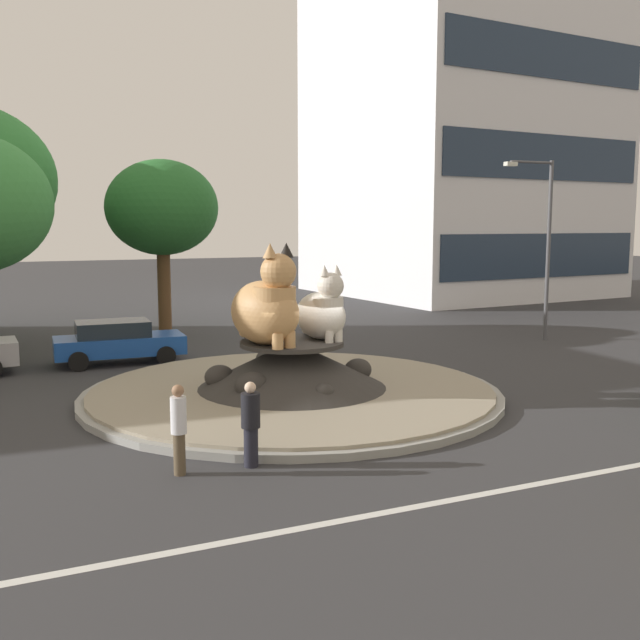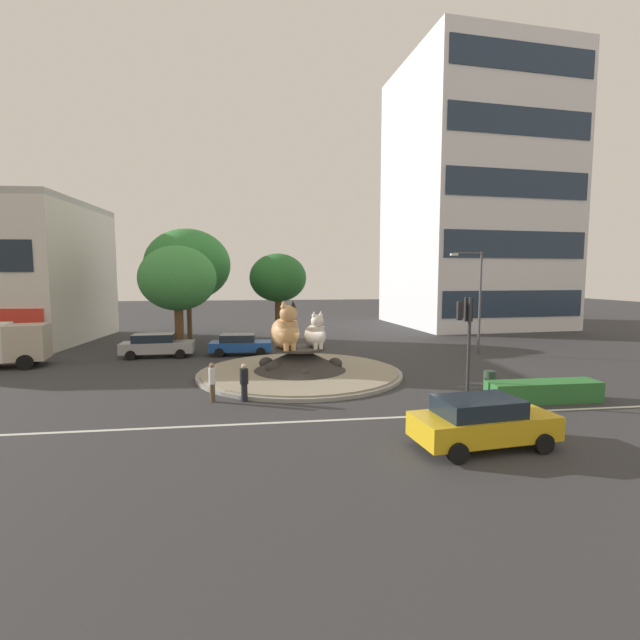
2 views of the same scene
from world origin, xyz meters
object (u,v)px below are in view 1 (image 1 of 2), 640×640
office_tower (460,79)px  pedestrian_white_shirt (179,426)px  pedestrian_black_shirt (251,422)px  cat_statue_white (323,312)px  second_tree_near_tower (162,209)px  streetlight_arm (544,236)px  parked_car_right (118,341)px  cat_statue_calico (268,308)px

office_tower → pedestrian_white_shirt: size_ratio=16.38×
pedestrian_black_shirt → pedestrian_white_shirt: size_ratio=0.97×
office_tower → cat_statue_white: bearing=-135.9°
second_tree_near_tower → streetlight_arm: (13.55, -8.14, -1.15)m
pedestrian_white_shirt → cat_statue_white: bearing=30.6°
streetlight_arm → pedestrian_black_shirt: 19.00m
streetlight_arm → pedestrian_white_shirt: bearing=31.9°
cat_statue_white → office_tower: 33.65m
cat_statue_white → pedestrian_white_shirt: (-5.19, -4.83, -1.36)m
office_tower → parked_car_right: size_ratio=6.60×
cat_statue_white → parked_car_right: size_ratio=0.51×
office_tower → second_tree_near_tower: office_tower is taller
second_tree_near_tower → parked_car_right: (-2.97, -6.19, -4.58)m
second_tree_near_tower → pedestrian_white_shirt: size_ratio=4.26×
office_tower → streetlight_arm: (-8.79, -18.58, -10.05)m
streetlight_arm → pedestrian_black_shirt: (-15.86, -9.92, -3.32)m
office_tower → streetlight_arm: bearing=-119.7°
pedestrian_black_shirt → pedestrian_white_shirt: bearing=35.3°
cat_statue_calico → parked_car_right: 7.84m
parked_car_right → pedestrian_black_shirt: bearing=-84.2°
second_tree_near_tower → pedestrian_white_shirt: (-3.70, -17.95, -4.41)m
second_tree_near_tower → parked_car_right: second_tree_near_tower is taller
cat_statue_white → office_tower: size_ratio=0.08×
cat_statue_white → office_tower: (20.85, 23.55, 11.96)m
second_tree_near_tower → pedestrian_black_shirt: (-2.31, -18.06, -4.47)m
office_tower → pedestrian_white_shirt: office_tower is taller
parked_car_right → pedestrian_white_shirt: bearing=-90.9°
second_tree_near_tower → streetlight_arm: bearing=-31.0°
cat_statue_white → pedestrian_white_shirt: 7.22m
cat_statue_calico → parked_car_right: cat_statue_calico is taller
office_tower → streetlight_arm: 22.88m
pedestrian_white_shirt → parked_car_right: bearing=74.0°
pedestrian_black_shirt → cat_statue_white: bearing=-87.8°
cat_statue_white → streetlight_arm: streetlight_arm is taller
cat_statue_white → pedestrian_black_shirt: size_ratio=1.31×
cat_statue_calico → office_tower: office_tower is taller
office_tower → parked_car_right: 33.15m
pedestrian_black_shirt → pedestrian_white_shirt: 1.39m
pedestrian_white_shirt → parked_car_right: pedestrian_white_shirt is taller
office_tower → second_tree_near_tower: (-22.35, -10.44, -8.91)m
office_tower → pedestrian_black_shirt: bearing=-135.3°
second_tree_near_tower → cat_statue_calico: bearing=-90.8°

